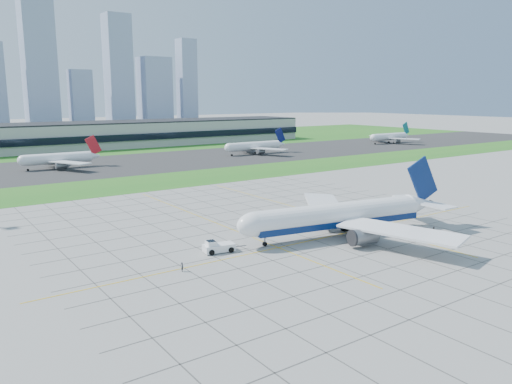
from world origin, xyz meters
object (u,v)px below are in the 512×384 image
Objects in this scene: pushback_tug at (217,247)px; distant_jet_2 at (255,146)px; crew_near at (182,267)px; distant_jet_1 at (59,158)px; distant_jet_3 at (390,137)px; crew_far at (434,230)px; airliner at (340,216)px.

pushback_tug is 0.22× the size of distant_jet_2.
distant_jet_1 is at bearing 19.20° from crew_near.
pushback_tug is 144.56m from distant_jet_1.
distant_jet_2 is at bearing 62.66° from pushback_tug.
distant_jet_2 is at bearing -2.12° from distant_jet_1.
pushback_tug is 262.10m from distant_jet_3.
crew_far is at bearing -74.85° from crew_near.
distant_jet_2 is 1.00× the size of distant_jet_3.
airliner is 166.38m from distant_jet_2.
airliner is 40.12m from crew_near.
distant_jet_1 is at bearing 138.71° from crew_far.
crew_far is (19.14, -11.37, -3.85)m from airliner.
distant_jet_3 is (192.09, 146.54, -0.19)m from airliner.
crew_far is at bearing -137.60° from distant_jet_3.
airliner is at bearing -81.16° from distant_jet_1.
distant_jet_2 is 112.61m from distant_jet_3.
distant_jet_1 is 1.00× the size of distant_jet_2.
distant_jet_3 is (215.42, -3.44, 0.00)m from distant_jet_1.
pushback_tug is 12.68m from crew_near.
distant_jet_3 is (220.94, 140.97, 3.34)m from pushback_tug.
airliner reaches higher than distant_jet_3.
distant_jet_2 is at bearing 103.01° from crew_far.
pushback_tug is 50.89m from crew_far.
distant_jet_3 is at bearing 47.61° from airliner.
airliner is 1.27× the size of distant_jet_1.
distant_jet_1 is at bearing 177.88° from distant_jet_2.
crew_near is 60.06m from crew_far.
pushback_tug is at bearing -35.49° from crew_near.
crew_near is (-11.09, -6.15, -0.28)m from pushback_tug.
crew_near is 0.04× the size of distant_jet_3.
pushback_tug is at bearing -147.46° from distant_jet_3.
distant_jet_3 is at bearing -32.13° from crew_near.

